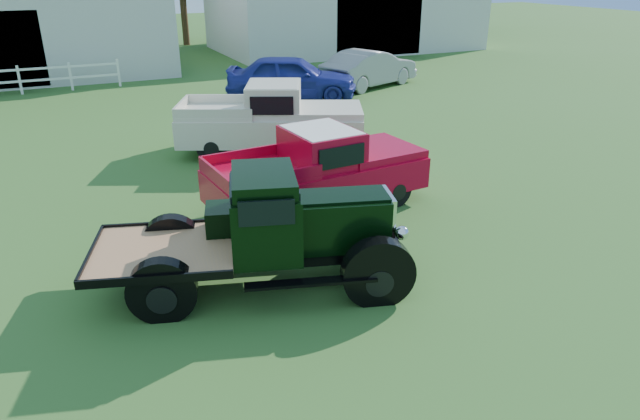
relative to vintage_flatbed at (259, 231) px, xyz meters
name	(u,v)px	position (x,y,z in m)	size (l,w,h in m)	color
ground	(339,295)	(1.06, -0.88, -1.03)	(120.00, 120.00, 0.00)	#396626
shed_right	(345,6)	(15.06, 26.12, 1.57)	(16.80, 9.20, 5.20)	silver
vintage_flatbed	(259,231)	(0.00, 0.00, 0.00)	(5.18, 2.05, 2.05)	black
red_pickup	(317,169)	(2.30, 2.67, -0.10)	(5.05, 1.94, 1.84)	#B50525
white_pickup	(271,119)	(2.81, 6.97, -0.03)	(5.40, 2.10, 1.99)	beige
misc_car_blue	(292,77)	(6.10, 13.40, -0.14)	(2.10, 5.21, 1.77)	navy
misc_car_grey	(370,68)	(10.24, 14.31, -0.21)	(1.72, 4.93, 1.62)	gray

